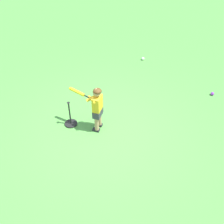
# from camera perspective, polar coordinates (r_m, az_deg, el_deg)

# --- Properties ---
(ground_plane) EXTENTS (40.00, 40.00, 0.00)m
(ground_plane) POSITION_cam_1_polar(r_m,az_deg,el_deg) (6.20, -1.49, -4.46)
(ground_plane) COLOR #519942
(child_batter) EXTENTS (0.53, 0.69, 1.08)m
(child_batter) POSITION_cam_1_polar(r_m,az_deg,el_deg) (5.91, -3.17, 1.36)
(child_batter) COLOR #232328
(child_batter) RESTS_ON ground
(play_ball_near_batter) EXTENTS (0.09, 0.09, 0.09)m
(play_ball_near_batter) POSITION_cam_1_polar(r_m,az_deg,el_deg) (7.62, 19.30, 3.46)
(play_ball_near_batter) COLOR purple
(play_ball_near_batter) RESTS_ON ground
(play_ball_behind_batter) EXTENTS (0.09, 0.09, 0.09)m
(play_ball_behind_batter) POSITION_cam_1_polar(r_m,az_deg,el_deg) (8.64, 6.16, 10.49)
(play_ball_behind_batter) COLOR white
(play_ball_behind_batter) RESTS_ON ground
(batting_tee) EXTENTS (0.28, 0.28, 0.62)m
(batting_tee) POSITION_cam_1_polar(r_m,az_deg,el_deg) (6.42, -8.21, -1.71)
(batting_tee) COLOR black
(batting_tee) RESTS_ON ground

